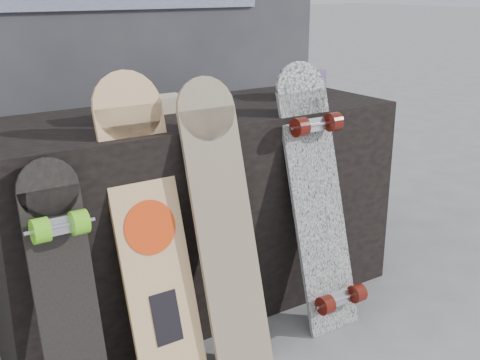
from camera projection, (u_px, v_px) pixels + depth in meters
ground at (266, 354)px, 2.16m from camera, size 60.00×60.00×0.00m
vendor_table at (195, 209)px, 2.43m from camera, size 1.60×0.60×0.80m
booth at (104, 20)px, 2.88m from camera, size 2.40×0.22×2.20m
merch_box_purple at (126, 107)px, 2.12m from camera, size 0.18×0.12×0.10m
merch_box_small at (303, 83)px, 2.56m from camera, size 0.14×0.14×0.12m
merch_box_flat at (156, 105)px, 2.27m from camera, size 0.22×0.10×0.06m
longboard_geisha at (148, 223)px, 1.93m from camera, size 0.23×0.33×1.01m
longboard_celtic at (223, 217)px, 2.02m from camera, size 0.22×0.29×0.98m
longboard_cascadia at (318, 194)px, 2.26m from camera, size 0.23×0.35×1.00m
skateboard_dark at (68, 298)px, 1.72m from camera, size 0.18×0.26×0.80m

